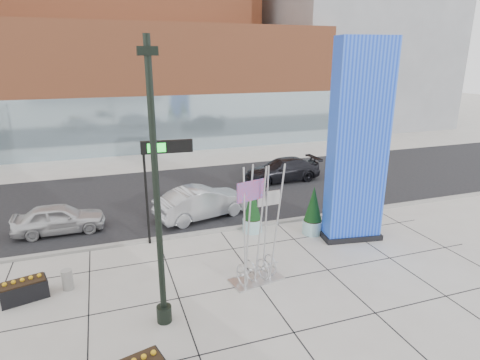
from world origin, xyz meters
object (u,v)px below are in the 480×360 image
object	(u,v)px
overhead_street_sign	(163,155)
car_silver_mid	(203,203)
concrete_bollard	(67,280)
car_white_west	(59,219)
public_art_sculpture	(257,252)
blue_pylon	(358,147)
lamp_post	(158,218)

from	to	relation	value
overhead_street_sign	car_silver_mid	distance (m)	4.53
overhead_street_sign	car_silver_mid	size ratio (longest dim) A/B	0.94
concrete_bollard	car_white_west	bearing A→B (deg)	96.62
public_art_sculpture	car_silver_mid	distance (m)	6.81
car_white_west	car_silver_mid	distance (m)	7.00
blue_pylon	overhead_street_sign	distance (m)	8.57
car_silver_mid	concrete_bollard	bearing A→B (deg)	114.28
public_art_sculpture	car_white_west	size ratio (longest dim) A/B	1.09
blue_pylon	concrete_bollard	xyz separation A→B (m)	(-12.29, -0.35, -3.97)
overhead_street_sign	blue_pylon	bearing A→B (deg)	-12.57
lamp_post	car_silver_mid	size ratio (longest dim) A/B	1.73
blue_pylon	public_art_sculpture	xyz separation A→B (m)	(-5.53, -2.05, -3.16)
car_white_west	concrete_bollard	bearing A→B (deg)	-173.24
car_white_west	public_art_sculpture	bearing A→B (deg)	-134.06
public_art_sculpture	concrete_bollard	xyz separation A→B (m)	(-6.75, 1.69, -0.81)
car_white_west	car_silver_mid	xyz separation A→B (m)	(6.99, -0.40, 0.12)
overhead_street_sign	car_white_west	xyz separation A→B (m)	(-4.74, 2.64, -3.35)
lamp_post	concrete_bollard	world-z (taller)	lamp_post
blue_pylon	concrete_bollard	distance (m)	12.92
overhead_street_sign	car_silver_mid	bearing A→B (deg)	49.21
concrete_bollard	lamp_post	bearing A→B (deg)	-45.21
blue_pylon	public_art_sculpture	bearing A→B (deg)	-151.10
public_art_sculpture	car_white_west	bearing A→B (deg)	125.53
blue_pylon	car_white_west	bearing A→B (deg)	166.91
lamp_post	public_art_sculpture	bearing A→B (deg)	20.04
lamp_post	car_white_west	size ratio (longest dim) A/B	2.09
blue_pylon	car_white_west	distance (m)	14.38
concrete_bollard	car_white_west	distance (m)	5.54
public_art_sculpture	overhead_street_sign	distance (m)	6.00
car_silver_mid	lamp_post	bearing A→B (deg)	143.37
overhead_street_sign	public_art_sculpture	bearing A→B (deg)	-55.31
car_white_west	car_silver_mid	size ratio (longest dim) A/B	0.83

